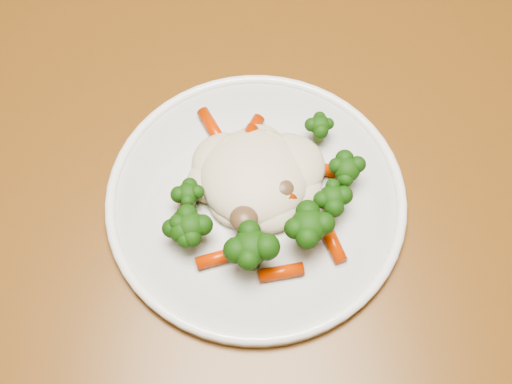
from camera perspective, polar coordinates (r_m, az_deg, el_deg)
dining_table at (r=0.74m, az=0.83°, el=2.07°), size 1.43×1.20×0.75m
plate at (r=0.60m, az=-0.00°, el=-0.63°), size 0.28×0.28×0.01m
meal at (r=0.58m, az=0.41°, el=-0.01°), size 0.19×0.19×0.05m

